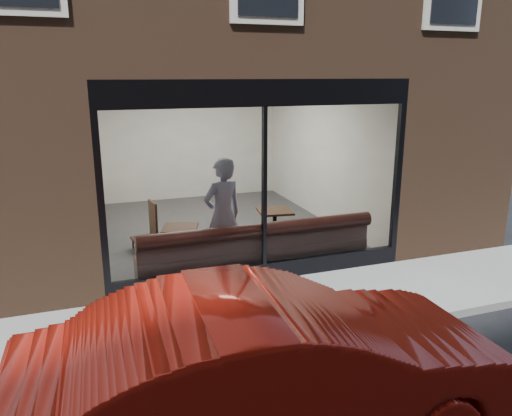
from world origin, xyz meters
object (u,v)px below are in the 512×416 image
object	(u,v)px
person	(223,215)
cafe_table_left	(180,228)
banquette	(256,259)
parked_car	(275,372)
cafe_table_right	(275,211)
cafe_chair_left	(144,239)

from	to	relation	value
person	cafe_table_left	bearing A→B (deg)	-41.42
banquette	parked_car	size ratio (longest dim) A/B	0.89
person	cafe_table_right	xyz separation A→B (m)	(1.25, 0.78, -0.24)
banquette	person	xyz separation A→B (m)	(-0.50, 0.23, 0.76)
banquette	cafe_table_right	xyz separation A→B (m)	(0.75, 1.01, 0.52)
parked_car	banquette	bearing A→B (deg)	-15.72
cafe_chair_left	parked_car	xyz separation A→B (m)	(0.42, -5.61, 0.50)
person	cafe_table_right	world-z (taller)	person
banquette	cafe_table_right	world-z (taller)	cafe_table_right
cafe_table_left	parked_car	distance (m)	4.48
cafe_table_left	parked_car	xyz separation A→B (m)	(-0.05, -4.48, -0.00)
person	banquette	bearing A→B (deg)	138.70
cafe_table_right	cafe_chair_left	bearing A→B (deg)	164.47
banquette	cafe_chair_left	xyz separation A→B (m)	(-1.65, 1.68, 0.01)
cafe_chair_left	cafe_table_right	bearing A→B (deg)	156.19
cafe_table_left	person	bearing A→B (deg)	-25.20
banquette	person	size ratio (longest dim) A/B	2.04
person	cafe_chair_left	size ratio (longest dim) A/B	4.41
banquette	cafe_chair_left	bearing A→B (deg)	134.48
person	parked_car	world-z (taller)	person
cafe_table_left	cafe_table_right	bearing A→B (deg)	13.54
cafe_chair_left	cafe_table_left	bearing A→B (deg)	104.63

